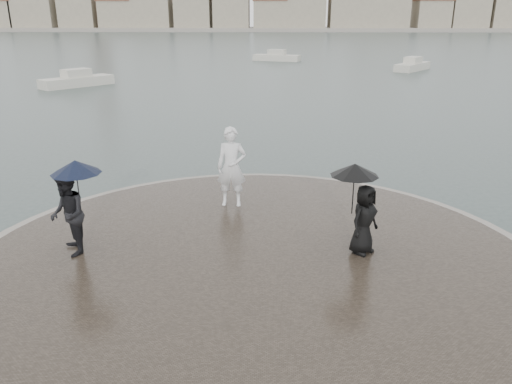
{
  "coord_description": "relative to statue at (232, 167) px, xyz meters",
  "views": [
    {
      "loc": [
        0.29,
        -5.66,
        5.19
      ],
      "look_at": [
        0.0,
        4.8,
        1.45
      ],
      "focal_mm": 35.0,
      "sensor_mm": 36.0,
      "label": 1
    }
  ],
  "objects": [
    {
      "name": "kerb_ring",
      "position": [
        0.7,
        -3.33,
        -1.26
      ],
      "size": [
        12.5,
        12.5,
        0.32
      ],
      "primitive_type": "cylinder",
      "color": "gray",
      "rests_on": "ground"
    },
    {
      "name": "quay_tip",
      "position": [
        0.7,
        -3.33,
        -1.23
      ],
      "size": [
        11.9,
        11.9,
        0.36
      ],
      "primitive_type": "cylinder",
      "color": "#2D261E",
      "rests_on": "ground"
    },
    {
      "name": "statue",
      "position": [
        0.0,
        0.0,
        0.0
      ],
      "size": [
        0.78,
        0.52,
        2.11
      ],
      "primitive_type": "imported",
      "rotation": [
        0.0,
        0.0,
        -0.02
      ],
      "color": "silver",
      "rests_on": "quay_tip"
    },
    {
      "name": "visitor_left",
      "position": [
        -3.15,
        -2.96,
        0.06
      ],
      "size": [
        1.26,
        1.15,
        2.04
      ],
      "color": "black",
      "rests_on": "quay_tip"
    },
    {
      "name": "visitor_right",
      "position": [
        2.91,
        -2.72,
        0.05
      ],
      "size": [
        1.19,
        1.04,
        1.95
      ],
      "color": "black",
      "rests_on": "quay_tip"
    },
    {
      "name": "far_skyline",
      "position": [
        -5.59,
        153.88,
        4.19
      ],
      "size": [
        260.0,
        20.0,
        37.0
      ],
      "color": "gray",
      "rests_on": "ground"
    },
    {
      "name": "boats",
      "position": [
        0.98,
        37.17,
        -1.04
      ],
      "size": [
        33.21,
        26.71,
        1.5
      ],
      "color": "beige",
      "rests_on": "ground"
    }
  ]
}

